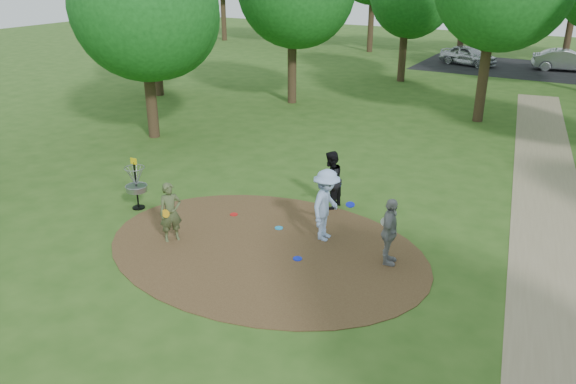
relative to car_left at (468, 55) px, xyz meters
The scene contains 15 objects.
ground 29.64m from the car_left, 86.48° to the right, with size 100.00×100.00×0.00m, color #2D5119.
dirt_clearing 29.64m from the car_left, 86.48° to the right, with size 8.40×8.40×0.02m, color #47301C.
footpath 28.82m from the car_left, 73.21° to the right, with size 2.00×40.00×0.01m, color #8C7A5B.
parking_lot 3.90m from the car_left, ahead, with size 14.00×8.00×0.01m, color black.
player_observer_with_disc 30.37m from the car_left, 90.89° to the right, with size 0.64×0.69×1.58m.
player_throwing_with_disc 28.51m from the car_left, 84.12° to the right, with size 1.19×1.27×1.90m.
player_walking_with_disc 26.60m from the car_left, 85.33° to the right, with size 0.66×0.84×1.72m.
player_waiting_with_disc 29.18m from the car_left, 80.59° to the right, with size 0.59×1.04×1.66m.
disc_ground_cyan 28.50m from the car_left, 86.82° to the right, with size 0.22×0.22×0.02m, color #1C9BE1.
disc_ground_blue 29.82m from the car_left, 84.58° to the right, with size 0.22×0.22×0.02m, color #0D1EDD.
disc_ground_red 28.33m from the car_left, 89.95° to the right, with size 0.22×0.22×0.02m, color red.
car_left is the anchor object (origin of this frame).
car_right 6.14m from the car_left, ahead, with size 1.45×4.15×1.37m, color #929498.
disc_golf_basket 29.40m from the car_left, 95.23° to the right, with size 0.63×0.63×1.54m.
tree_ring 20.77m from the car_left, 80.04° to the right, with size 37.12×45.81×9.39m.
Camera 1 is at (6.65, -10.57, 6.69)m, focal length 35.00 mm.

